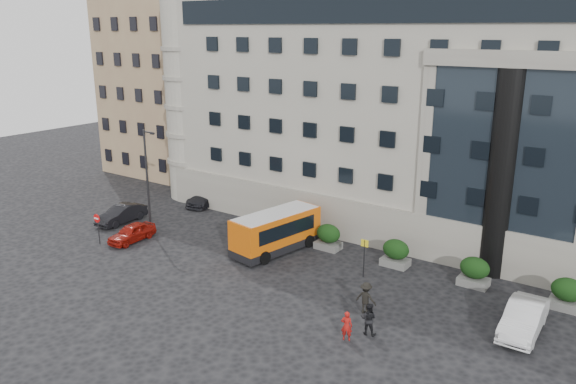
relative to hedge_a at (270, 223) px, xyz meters
name	(u,v)px	position (x,y,z in m)	size (l,w,h in m)	color
ground	(246,283)	(4.00, -7.80, -0.93)	(120.00, 120.00, 0.00)	black
civic_building	(469,106)	(10.00, 14.20, 8.07)	(44.00, 24.00, 18.00)	gray
entrance_column	(502,176)	(16.00, 2.50, 5.57)	(1.80, 1.80, 13.00)	black
apartment_near	(189,78)	(-20.00, 12.20, 9.07)	(14.00, 14.00, 20.00)	#927255
apartment_far	(267,60)	(-23.00, 30.20, 10.07)	(13.00, 13.00, 22.00)	#7C6048
hedge_a	(270,223)	(0.00, 0.00, 0.00)	(1.80, 1.26, 1.84)	#5D5D5A
hedge_b	(328,237)	(5.20, 0.00, 0.00)	(1.80, 1.26, 1.84)	#5D5D5A
hedge_c	(396,253)	(10.40, 0.00, 0.00)	(1.80, 1.26, 1.84)	#5D5D5A
hedge_d	(474,271)	(15.60, 0.00, 0.00)	(1.80, 1.26, 1.84)	#5D5D5A
hedge_e	(567,294)	(20.80, 0.00, 0.00)	(1.80, 1.26, 1.84)	#5D5D5A
street_lamp	(148,177)	(-7.94, -4.80, 3.44)	(1.16, 0.18, 8.00)	#262628
bus_stop_sign	(364,252)	(9.50, -2.80, 0.80)	(0.50, 0.08, 2.52)	#262628
no_entry_sign	(97,223)	(-9.00, -8.84, 0.72)	(0.64, 0.16, 2.32)	#262628
minibus	(276,230)	(2.38, -2.46, 0.64)	(3.54, 7.12, 2.84)	#D25609
red_truck	(249,174)	(-9.48, 9.24, 0.46)	(2.88, 5.27, 2.70)	#960A0D
parked_car_a	(132,233)	(-7.50, -7.04, -0.27)	(1.55, 3.84, 1.31)	maroon
parked_car_b	(121,214)	(-11.45, -4.79, -0.21)	(1.53, 4.39, 1.45)	black
parked_car_c	(208,196)	(-9.15, 2.94, -0.22)	(1.98, 4.87, 1.41)	black
parked_car_d	(228,194)	(-8.25, 4.63, -0.24)	(2.30, 4.99, 1.39)	black
white_taxi	(524,318)	(19.42, -4.06, -0.12)	(1.70, 4.88, 1.61)	silver
pedestrian_a	(347,326)	(12.29, -9.98, -0.13)	(0.58, 0.38, 1.59)	#A81410
pedestrian_b	(369,319)	(12.93, -8.84, -0.06)	(0.84, 0.66, 1.74)	black
pedestrian_c	(366,298)	(11.79, -6.93, -0.01)	(1.19, 0.68, 1.84)	black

